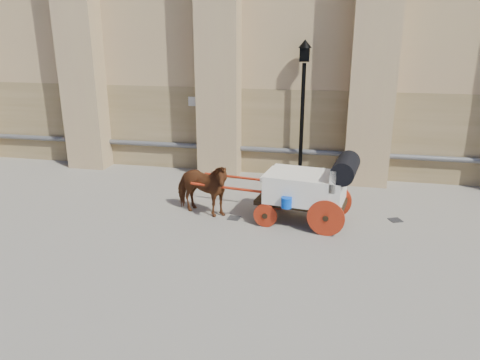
# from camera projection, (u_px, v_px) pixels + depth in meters

# --- Properties ---
(ground) EXTENTS (90.00, 90.00, 0.00)m
(ground) POSITION_uv_depth(u_px,v_px,m) (224.00, 214.00, 13.19)
(ground) COLOR gray
(ground) RESTS_ON ground
(horse) EXTENTS (2.02, 1.35, 1.56)m
(horse) POSITION_uv_depth(u_px,v_px,m) (201.00, 188.00, 12.91)
(horse) COLOR #612C16
(horse) RESTS_ON ground
(carriage) EXTENTS (4.53, 1.80, 1.93)m
(carriage) POSITION_uv_depth(u_px,v_px,m) (311.00, 186.00, 12.26)
(carriage) COLOR black
(carriage) RESTS_ON ground
(street_lamp) EXTENTS (0.43, 0.43, 4.63)m
(street_lamp) POSITION_uv_depth(u_px,v_px,m) (302.00, 107.00, 15.42)
(street_lamp) COLOR black
(street_lamp) RESTS_ON ground
(drain_grate_near) EXTENTS (0.35, 0.35, 0.01)m
(drain_grate_near) POSITION_uv_depth(u_px,v_px,m) (234.00, 218.00, 12.88)
(drain_grate_near) COLOR black
(drain_grate_near) RESTS_ON ground
(drain_grate_far) EXTENTS (0.42, 0.42, 0.01)m
(drain_grate_far) POSITION_uv_depth(u_px,v_px,m) (395.00, 220.00, 12.75)
(drain_grate_far) COLOR black
(drain_grate_far) RESTS_ON ground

